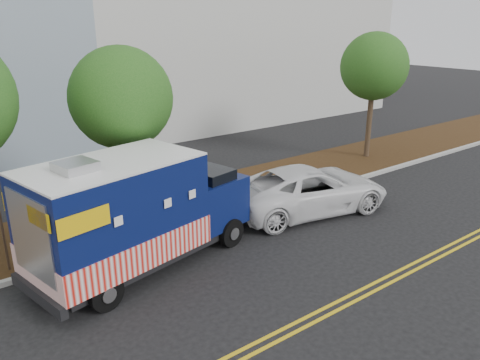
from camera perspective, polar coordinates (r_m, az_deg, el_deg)
ground at (r=14.53m, az=-5.48°, el=-8.67°), size 120.00×120.00×0.00m
curb at (r=15.59m, az=-8.20°, el=-6.46°), size 120.00×0.18×0.15m
mulch_strip at (r=17.32m, az=-11.59°, el=-4.00°), size 120.00×4.00×0.15m
centerline_near at (r=11.51m, az=6.77°, el=-16.90°), size 120.00×0.10×0.01m
centerline_far at (r=11.36m, az=7.67°, el=-17.46°), size 120.00×0.10×0.01m
tree_b at (r=15.71m, az=-14.27°, el=9.62°), size 3.31×3.31×6.00m
tree_d at (r=23.85m, az=16.04°, el=13.14°), size 3.22×3.22×6.22m
sign_post at (r=14.24m, az=-26.88°, el=-6.03°), size 0.06×0.06×2.40m
food_truck at (r=13.26m, az=-12.81°, el=-4.31°), size 7.00×3.74×3.51m
white_car at (r=17.30m, az=8.37°, el=-1.11°), size 6.47×3.93×1.68m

